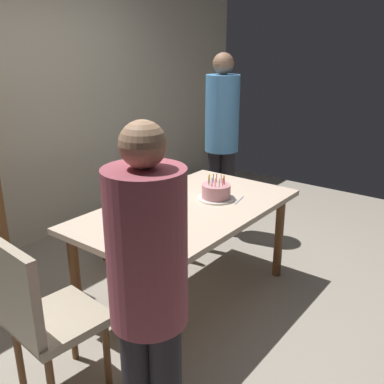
% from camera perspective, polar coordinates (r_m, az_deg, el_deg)
% --- Properties ---
extents(ground, '(6.40, 6.40, 0.00)m').
position_cam_1_polar(ground, '(3.40, -0.53, -13.81)').
color(ground, '#9E9384').
extents(back_wall, '(6.40, 0.10, 2.60)m').
position_cam_1_polar(back_wall, '(4.29, -20.84, 10.56)').
color(back_wall, beige).
rests_on(back_wall, ground).
extents(dining_table, '(1.66, 0.95, 0.75)m').
position_cam_1_polar(dining_table, '(3.09, -0.56, -3.52)').
color(dining_table, beige).
rests_on(dining_table, ground).
extents(birthday_cake, '(0.28, 0.28, 0.18)m').
position_cam_1_polar(birthday_cake, '(3.21, 3.21, -0.01)').
color(birthday_cake, silver).
rests_on(birthday_cake, dining_table).
extents(plate_near_celebrant, '(0.22, 0.22, 0.01)m').
position_cam_1_polar(plate_near_celebrant, '(2.61, -3.06, -5.80)').
color(plate_near_celebrant, silver).
rests_on(plate_near_celebrant, dining_table).
extents(plate_far_side, '(0.22, 0.22, 0.01)m').
position_cam_1_polar(plate_far_side, '(3.13, -4.59, -1.48)').
color(plate_far_side, silver).
rests_on(plate_far_side, dining_table).
extents(fork_near_celebrant, '(0.18, 0.06, 0.01)m').
position_cam_1_polar(fork_near_celebrant, '(2.51, -5.58, -7.03)').
color(fork_near_celebrant, silver).
rests_on(fork_near_celebrant, dining_table).
extents(fork_far_side, '(0.18, 0.06, 0.01)m').
position_cam_1_polar(fork_far_side, '(3.03, -6.78, -2.33)').
color(fork_far_side, silver).
rests_on(fork_far_side, dining_table).
extents(fork_near_guest, '(0.18, 0.05, 0.01)m').
position_cam_1_polar(fork_near_guest, '(3.21, 6.19, -1.06)').
color(fork_near_guest, silver).
rests_on(fork_near_guest, dining_table).
extents(chair_spindle_back, '(0.46, 0.46, 0.95)m').
position_cam_1_polar(chair_spindle_back, '(3.81, -7.89, -2.43)').
color(chair_spindle_back, brown).
rests_on(chair_spindle_back, ground).
extents(chair_upholstered, '(0.48, 0.48, 0.95)m').
position_cam_1_polar(chair_upholstered, '(2.43, -19.22, -14.97)').
color(chair_upholstered, tan).
rests_on(chair_upholstered, ground).
extents(person_celebrant, '(0.32, 0.32, 1.60)m').
position_cam_1_polar(person_celebrant, '(1.79, -5.78, -12.81)').
color(person_celebrant, '#262328').
rests_on(person_celebrant, ground).
extents(person_guest, '(0.32, 0.32, 1.77)m').
position_cam_1_polar(person_guest, '(4.18, 3.95, 7.57)').
color(person_guest, '#262328').
rests_on(person_guest, ground).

